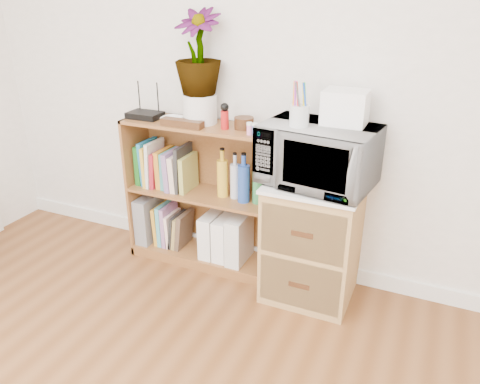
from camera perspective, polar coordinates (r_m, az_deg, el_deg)
The scene contains 21 objects.
skirting_board at distance 3.19m, azimuth 2.53°, elevation -7.56°, with size 4.00×0.02×0.10m, color white.
bookshelf at distance 3.01m, azimuth -4.52°, elevation -0.47°, with size 1.00×0.30×0.95m, color brown.
wicker_unit at distance 2.76m, azimuth 8.77°, elevation -6.02°, with size 0.50×0.45×0.70m, color #9E7542.
microwave at distance 2.53m, azimuth 9.45°, elevation 4.45°, with size 0.59×0.40×0.33m, color silver.
pen_cup at distance 2.43m, azimuth 7.24°, elevation 9.21°, with size 0.10×0.10×0.11m, color silver.
small_appliance at distance 2.51m, azimuth 12.72°, elevation 10.05°, with size 0.22×0.19×0.18m, color white.
router at distance 3.03m, azimuth -11.50°, elevation 9.18°, with size 0.21×0.14×0.04m, color black.
white_bowl at distance 2.91m, azimuth -8.26°, elevation 8.76°, with size 0.13×0.13×0.03m, color white.
plant_pot at distance 2.85m, azimuth -4.90°, elevation 10.08°, with size 0.20×0.20×0.17m, color silver.
potted_plant at distance 2.79m, azimuth -5.14°, elevation 16.61°, with size 0.27×0.27×0.48m, color #2D722E.
trinket_box at distance 2.79m, azimuth -7.06°, elevation 8.32°, with size 0.26×0.07×0.04m, color #341E0E.
kokeshi_doll at distance 2.72m, azimuth -1.87°, elevation 8.77°, with size 0.05×0.05×0.11m, color #AB1515.
wooden_bowl at distance 2.73m, azimuth 0.49°, elevation 8.40°, with size 0.11×0.11×0.07m, color #331E0E.
paint_jars at distance 2.60m, azimuth 1.83°, elevation 7.44°, with size 0.10×0.04×0.05m, color pink.
file_box at distance 3.32m, azimuth -10.91°, elevation -3.07°, with size 0.10×0.26×0.32m, color slate.
magazine_holder_left at distance 3.09m, azimuth -3.50°, elevation -5.15°, with size 0.09×0.23×0.29m, color white.
magazine_holder_mid at distance 3.06m, azimuth -1.86°, elevation -5.55°, with size 0.09×0.23×0.28m, color white.
magazine_holder_right at distance 3.01m, azimuth -0.07°, elevation -5.68°, with size 0.10×0.25×0.31m, color silver.
cookbooks at distance 3.08m, azimuth -9.15°, elevation 3.02°, with size 0.38×0.20×0.30m.
liquor_bottles at distance 2.81m, azimuth 1.23°, elevation 1.55°, with size 0.46×0.07×0.30m.
lower_books at distance 3.24m, azimuth -8.23°, elevation -4.17°, with size 0.23×0.19×0.29m.
Camera 1 is at (0.98, -0.31, 1.70)m, focal length 35.00 mm.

